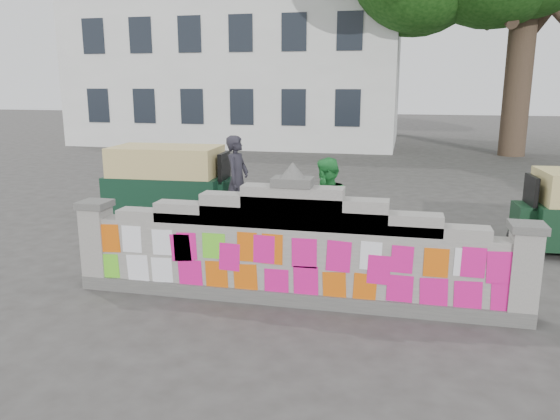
# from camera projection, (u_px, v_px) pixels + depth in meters

# --- Properties ---
(ground) EXTENTS (100.00, 100.00, 0.00)m
(ground) POSITION_uv_depth(u_px,v_px,m) (292.00, 302.00, 7.79)
(ground) COLOR #383533
(ground) RESTS_ON ground
(parapet_wall) EXTENTS (6.48, 0.44, 2.01)m
(parapet_wall) POSITION_uv_depth(u_px,v_px,m) (292.00, 252.00, 7.61)
(parapet_wall) COLOR #4C4C49
(parapet_wall) RESTS_ON ground
(building) EXTENTS (16.00, 10.00, 8.90)m
(building) POSITION_uv_depth(u_px,v_px,m) (247.00, 65.00, 29.26)
(building) COLOR silver
(building) RESTS_ON ground
(cyclist_bike) EXTENTS (2.09, 0.96, 1.06)m
(cyclist_bike) POSITION_uv_depth(u_px,v_px,m) (238.00, 210.00, 11.09)
(cyclist_bike) COLOR black
(cyclist_bike) RESTS_ON ground
(cyclist_rider) EXTENTS (0.51, 0.70, 1.79)m
(cyclist_rider) POSITION_uv_depth(u_px,v_px,m) (238.00, 192.00, 11.01)
(cyclist_rider) COLOR #232129
(cyclist_rider) RESTS_ON ground
(pedestrian) EXTENTS (1.03, 1.10, 1.81)m
(pedestrian) POSITION_uv_depth(u_px,v_px,m) (327.00, 210.00, 9.46)
(pedestrian) COLOR green
(pedestrian) RESTS_ON ground
(rickshaw_left) EXTENTS (3.05, 1.52, 1.67)m
(rickshaw_left) POSITION_uv_depth(u_px,v_px,m) (171.00, 182.00, 12.35)
(rickshaw_left) COLOR black
(rickshaw_left) RESTS_ON ground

